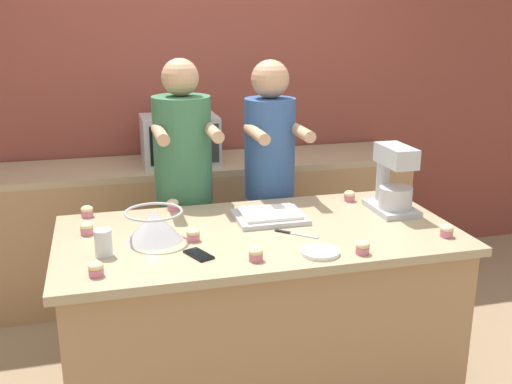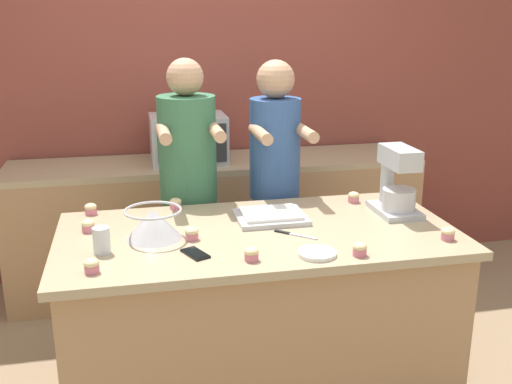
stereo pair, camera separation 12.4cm
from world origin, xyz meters
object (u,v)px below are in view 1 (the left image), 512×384
(person_left, at_px, (184,198))
(person_right, at_px, (270,191))
(cell_phone, at_px, (199,255))
(cupcake_0, at_px, (447,231))
(cupcake_2, at_px, (173,205))
(cupcake_3, at_px, (350,196))
(cupcake_8, at_px, (193,235))
(drinking_glass, at_px, (103,243))
(knife, at_px, (293,234))
(cupcake_1, at_px, (87,211))
(stand_mixer, at_px, (393,183))
(cupcake_4, at_px, (96,269))
(cupcake_7, at_px, (87,228))
(small_plate, at_px, (320,252))
(cupcake_5, at_px, (256,254))
(mixing_bowl, at_px, (154,224))
(microwave_oven, at_px, (180,139))
(baking_tray, at_px, (270,216))
(cupcake_6, at_px, (363,247))

(person_left, distance_m, person_right, 0.50)
(cell_phone, height_order, cupcake_0, cupcake_0)
(cupcake_2, distance_m, cupcake_3, 0.97)
(cupcake_8, bearing_deg, drinking_glass, -169.16)
(knife, height_order, cupcake_8, cupcake_8)
(cupcake_1, bearing_deg, stand_mixer, -11.51)
(person_left, xyz_separation_m, drinking_glass, (-0.46, -0.79, 0.07))
(cupcake_4, bearing_deg, cupcake_2, 62.15)
(stand_mixer, xyz_separation_m, cupcake_7, (-1.54, 0.05, -0.13))
(stand_mixer, xyz_separation_m, drinking_glass, (-1.47, -0.23, -0.10))
(cupcake_0, relative_size, cupcake_3, 1.00)
(small_plate, distance_m, cupcake_8, 0.58)
(cupcake_3, bearing_deg, cupcake_5, -136.58)
(mixing_bowl, xyz_separation_m, cupcake_0, (1.31, -0.30, -0.04))
(person_right, distance_m, cupcake_7, 1.15)
(microwave_oven, distance_m, cell_phone, 1.58)
(cell_phone, bearing_deg, cupcake_2, 92.48)
(cupcake_5, bearing_deg, baking_tray, 67.71)
(mixing_bowl, distance_m, baking_tray, 0.61)
(cupcake_5, bearing_deg, person_right, 70.84)
(microwave_oven, xyz_separation_m, cupcake_0, (1.01, -1.63, -0.16))
(cupcake_5, bearing_deg, stand_mixer, 27.80)
(cupcake_2, bearing_deg, cupcake_5, -71.76)
(cell_phone, xyz_separation_m, cupcake_0, (1.15, -0.07, 0.02))
(mixing_bowl, height_order, cupcake_4, mixing_bowl)
(cupcake_0, xyz_separation_m, cupcake_1, (-1.61, 0.72, 0.00))
(baking_tray, distance_m, cupcake_5, 0.53)
(cupcake_0, bearing_deg, cupcake_5, -177.15)
(cell_phone, relative_size, cupcake_8, 2.58)
(microwave_oven, xyz_separation_m, cupcake_1, (-0.60, -0.91, -0.16))
(stand_mixer, xyz_separation_m, cupcake_3, (-0.14, 0.22, -0.13))
(knife, bearing_deg, cupcake_2, 134.77)
(stand_mixer, relative_size, cell_phone, 2.20)
(small_plate, bearing_deg, cupcake_2, 125.04)
(baking_tray, height_order, knife, baking_tray)
(microwave_oven, height_order, cell_phone, microwave_oven)
(person_right, xyz_separation_m, microwave_oven, (-0.43, 0.67, 0.20))
(person_left, relative_size, cupcake_6, 26.69)
(microwave_oven, height_order, drinking_glass, microwave_oven)
(cupcake_1, xyz_separation_m, cupcake_8, (0.47, -0.47, 0.00))
(cupcake_0, bearing_deg, cupcake_1, 156.01)
(microwave_oven, height_order, cupcake_4, microwave_oven)
(cupcake_4, bearing_deg, cupcake_1, 92.96)
(person_left, bearing_deg, microwave_oven, 83.77)
(cupcake_4, distance_m, cupcake_5, 0.65)
(drinking_glass, distance_m, cupcake_5, 0.65)
(cupcake_1, height_order, cupcake_4, same)
(cupcake_5, bearing_deg, mixing_bowl, 137.77)
(knife, bearing_deg, small_plate, -82.37)
(drinking_glass, height_order, cupcake_2, drinking_glass)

